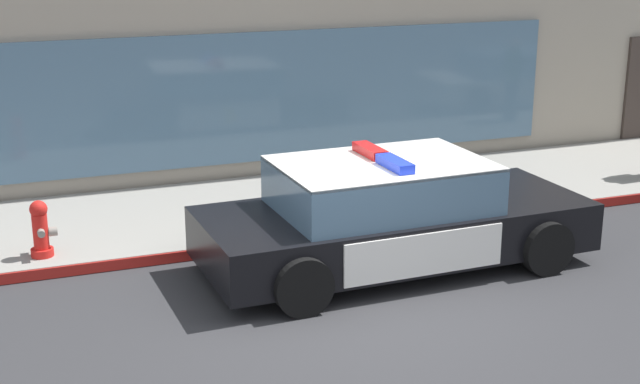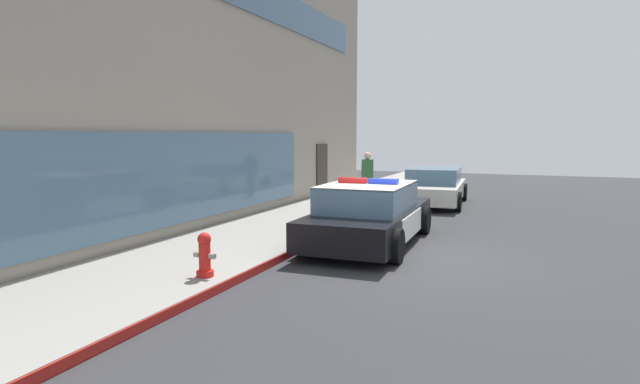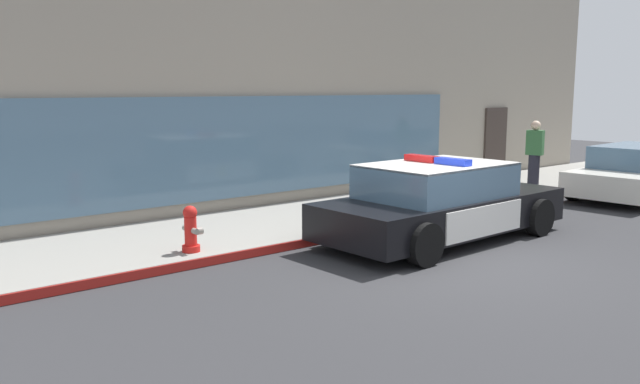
{
  "view_description": "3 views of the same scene",
  "coord_description": "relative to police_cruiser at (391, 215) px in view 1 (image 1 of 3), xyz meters",
  "views": [
    {
      "loc": [
        -3.59,
        -8.61,
        4.18
      ],
      "look_at": [
        0.22,
        1.45,
        0.96
      ],
      "focal_mm": 50.99,
      "sensor_mm": 36.0,
      "label": 1
    },
    {
      "loc": [
        -9.83,
        -2.23,
        2.44
      ],
      "look_at": [
        -0.86,
        1.5,
        1.35
      ],
      "focal_mm": 28.71,
      "sensor_mm": 36.0,
      "label": 2
    },
    {
      "loc": [
        -7.73,
        -6.27,
        2.66
      ],
      "look_at": [
        -0.58,
        2.47,
        0.85
      ],
      "focal_mm": 36.45,
      "sensor_mm": 36.0,
      "label": 3
    }
  ],
  "objects": [
    {
      "name": "sidewalk",
      "position": [
        -1.02,
        2.63,
        -0.6
      ],
      "size": [
        48.0,
        3.06,
        0.15
      ],
      "primitive_type": "cube",
      "color": "gray",
      "rests_on": "ground"
    },
    {
      "name": "police_cruiser",
      "position": [
        0.0,
        0.0,
        0.0
      ],
      "size": [
        4.9,
        2.23,
        1.49
      ],
      "rotation": [
        0.0,
        0.0,
        0.03
      ],
      "color": "black",
      "rests_on": "ground"
    },
    {
      "name": "curb_red_paint",
      "position": [
        -1.02,
        1.09,
        -0.6
      ],
      "size": [
        28.8,
        0.04,
        0.14
      ],
      "primitive_type": "cube",
      "color": "maroon",
      "rests_on": "ground"
    },
    {
      "name": "fire_hydrant",
      "position": [
        -4.08,
        1.53,
        -0.18
      ],
      "size": [
        0.34,
        0.39,
        0.73
      ],
      "color": "red",
      "rests_on": "sidewalk"
    },
    {
      "name": "ground",
      "position": [
        -1.02,
        -1.08,
        -0.68
      ],
      "size": [
        48.0,
        48.0,
        0.0
      ],
      "primitive_type": "plane",
      "color": "#303033"
    }
  ]
}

